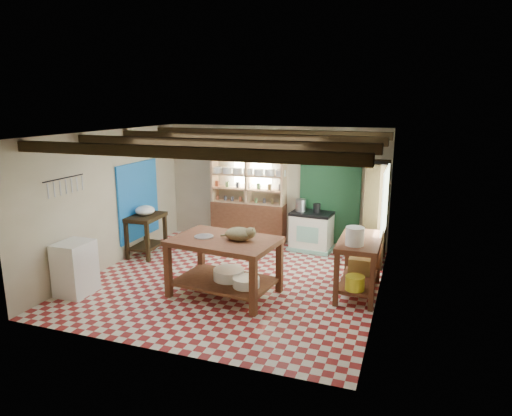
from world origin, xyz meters
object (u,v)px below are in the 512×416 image
(prep_table, at_px, (146,235))
(cat, at_px, (239,234))
(work_table, at_px, (224,267))
(white_cabinet, at_px, (75,268))
(stove, at_px, (311,231))
(right_counter, at_px, (359,267))

(prep_table, relative_size, cat, 1.85)
(work_table, xyz_separation_m, white_cabinet, (-2.33, -0.79, -0.03))
(white_cabinet, bearing_deg, stove, 48.71)
(work_table, xyz_separation_m, prep_table, (-2.31, 1.29, -0.05))
(cat, bearing_deg, white_cabinet, -165.86)
(white_cabinet, xyz_separation_m, right_counter, (4.40, 1.55, 0.03))
(stove, bearing_deg, work_table, -102.06)
(white_cabinet, distance_m, right_counter, 4.67)
(stove, height_order, white_cabinet, white_cabinet)
(right_counter, bearing_deg, work_table, -160.07)
(prep_table, relative_size, right_counter, 0.65)
(stove, height_order, right_counter, right_counter)
(right_counter, bearing_deg, white_cabinet, -160.75)
(work_table, height_order, right_counter, work_table)
(right_counter, bearing_deg, stove, 121.77)
(work_table, xyz_separation_m, cat, (0.25, 0.02, 0.58))
(work_table, xyz_separation_m, right_counter, (2.07, 0.76, -0.00))
(work_table, height_order, cat, cat)
(prep_table, bearing_deg, white_cabinet, -92.98)
(work_table, distance_m, stove, 2.86)
(work_table, distance_m, cat, 0.63)
(white_cabinet, bearing_deg, cat, 18.12)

